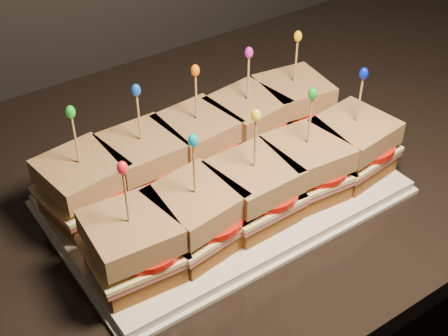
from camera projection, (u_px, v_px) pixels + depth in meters
granite_slab at (192, 179)px, 0.94m from camera, size 2.56×0.73×0.04m
platter at (224, 194)px, 0.87m from camera, size 0.46×0.28×0.02m
platter_rim at (224, 197)px, 0.88m from camera, size 0.47×0.30×0.01m
sandwich_0_bread_bot at (87, 204)px, 0.82m from camera, size 0.11×0.11×0.03m
sandwich_0_ham at (85, 194)px, 0.81m from camera, size 0.12×0.11×0.01m
sandwich_0_cheese at (84, 190)px, 0.81m from camera, size 0.12×0.11×0.01m
sandwich_0_tomato at (94, 184)px, 0.81m from camera, size 0.09×0.09×0.01m
sandwich_0_bread_top at (81, 172)px, 0.79m from camera, size 0.11×0.11×0.03m
sandwich_0_pick at (76, 143)px, 0.76m from camera, size 0.00×0.00×0.09m
sandwich_0_frill at (70, 112)px, 0.74m from camera, size 0.01×0.01×0.02m
sandwich_1_bread_bot at (145, 180)px, 0.86m from camera, size 0.09×0.09×0.03m
sandwich_1_ham at (144, 170)px, 0.85m from camera, size 0.10×0.10×0.01m
sandwich_1_cheese at (144, 166)px, 0.85m from camera, size 0.11×0.10×0.01m
sandwich_1_tomato at (153, 161)px, 0.85m from camera, size 0.09×0.09×0.01m
sandwich_1_bread_top at (142, 149)px, 0.83m from camera, size 0.10×0.10×0.03m
sandwich_1_pick at (139, 120)px, 0.80m from camera, size 0.00×0.00×0.09m
sandwich_1_frill at (136, 90)px, 0.78m from camera, size 0.01×0.01×0.02m
sandwich_2_bread_bot at (198, 158)px, 0.90m from camera, size 0.10×0.10×0.03m
sandwich_2_ham at (198, 149)px, 0.89m from camera, size 0.11×0.11×0.01m
sandwich_2_cheese at (198, 145)px, 0.89m from camera, size 0.11×0.11×0.01m
sandwich_2_tomato at (207, 140)px, 0.89m from camera, size 0.09×0.09×0.01m
sandwich_2_bread_top at (197, 128)px, 0.87m from camera, size 0.10×0.10×0.03m
sandwich_2_pick at (196, 100)px, 0.84m from camera, size 0.00×0.00×0.09m
sandwich_2_frill at (195, 70)px, 0.82m from camera, size 0.01×0.01×0.02m
sandwich_3_bread_bot at (247, 138)px, 0.94m from camera, size 0.11×0.11×0.03m
sandwich_3_ham at (247, 129)px, 0.93m from camera, size 0.12×0.11×0.01m
sandwich_3_cheese at (247, 125)px, 0.93m from camera, size 0.12×0.11×0.01m
sandwich_3_tomato at (256, 120)px, 0.93m from camera, size 0.09×0.09×0.01m
sandwich_3_bread_top at (247, 109)px, 0.91m from camera, size 0.11×0.11×0.03m
sandwich_3_pick at (248, 81)px, 0.88m from camera, size 0.00×0.00×0.09m
sandwich_3_frill at (249, 53)px, 0.86m from camera, size 0.01×0.01×0.02m
sandwich_4_bread_bot at (291, 120)px, 0.98m from camera, size 0.11×0.11×0.03m
sandwich_4_ham at (292, 111)px, 0.97m from camera, size 0.12×0.11×0.01m
sandwich_4_cheese at (292, 107)px, 0.97m from camera, size 0.12×0.12×0.01m
sandwich_4_tomato at (301, 102)px, 0.97m from camera, size 0.09×0.09×0.01m
sandwich_4_bread_top at (294, 91)px, 0.95m from camera, size 0.11×0.11×0.03m
sandwich_4_pick at (296, 64)px, 0.92m from camera, size 0.00×0.00×0.09m
sandwich_4_frill at (298, 36)px, 0.89m from camera, size 0.01×0.01×0.02m
sandwich_5_bread_bot at (134, 264)px, 0.74m from camera, size 0.10×0.10×0.03m
sandwich_5_ham at (133, 253)px, 0.73m from camera, size 0.11×0.11×0.01m
sandwich_5_cheese at (133, 249)px, 0.72m from camera, size 0.11×0.11×0.01m
sandwich_5_tomato at (144, 243)px, 0.72m from camera, size 0.09×0.09×0.01m
sandwich_5_bread_top at (130, 232)px, 0.71m from camera, size 0.10×0.10×0.03m
sandwich_5_pick at (126, 201)px, 0.68m from camera, size 0.00×0.00×0.09m
sandwich_5_frill at (122, 168)px, 0.65m from camera, size 0.01×0.01×0.02m
sandwich_6_bread_bot at (197, 234)px, 0.78m from camera, size 0.11×0.11×0.03m
sandwich_6_ham at (196, 224)px, 0.77m from camera, size 0.12×0.11×0.01m
sandwich_6_cheese at (196, 220)px, 0.76m from camera, size 0.12×0.11×0.01m
sandwich_6_tomato at (207, 214)px, 0.76m from camera, size 0.09×0.09×0.01m
sandwich_6_bread_top at (195, 203)px, 0.75m from camera, size 0.11×0.11×0.03m
sandwich_6_pick at (194, 172)px, 0.72m from camera, size 0.00×0.00×0.09m
sandwich_6_frill at (193, 140)px, 0.69m from camera, size 0.01×0.01×0.02m
sandwich_7_bread_bot at (253, 208)px, 0.82m from camera, size 0.10×0.10×0.03m
sandwich_7_ham at (253, 198)px, 0.81m from camera, size 0.11×0.10×0.01m
sandwich_7_cheese at (253, 194)px, 0.80m from camera, size 0.11×0.10×0.01m
sandwich_7_tomato at (264, 188)px, 0.80m from camera, size 0.09×0.09×0.01m
sandwich_7_bread_top at (254, 176)px, 0.79m from camera, size 0.10×0.10×0.03m
sandwich_7_pick at (255, 147)px, 0.76m from camera, size 0.00×0.00×0.09m
sandwich_7_frill at (256, 116)px, 0.73m from camera, size 0.01×0.01×0.02m
sandwich_8_bread_bot at (304, 183)px, 0.86m from camera, size 0.10×0.10×0.03m
sandwich_8_ham at (305, 174)px, 0.85m from camera, size 0.11×0.11×0.01m
sandwich_8_cheese at (305, 170)px, 0.84m from camera, size 0.11×0.11×0.01m
sandwich_8_tomato at (315, 164)px, 0.84m from camera, size 0.09×0.09×0.01m
sandwich_8_bread_top at (307, 153)px, 0.83m from camera, size 0.10×0.10×0.03m
sandwich_8_pick at (310, 124)px, 0.80m from camera, size 0.00×0.00×0.09m
sandwich_8_frill at (313, 93)px, 0.77m from camera, size 0.01×0.01×0.02m
sandwich_9_bread_bot at (350, 161)px, 0.90m from camera, size 0.11×0.11×0.03m
sandwich_9_ham at (351, 152)px, 0.89m from camera, size 0.12×0.11×0.01m
sandwich_9_cheese at (352, 148)px, 0.88m from camera, size 0.12×0.11×0.01m
sandwich_9_tomato at (362, 143)px, 0.88m from camera, size 0.09×0.09×0.01m
sandwich_9_bread_top at (355, 131)px, 0.87m from camera, size 0.11×0.11×0.03m
sandwich_9_pick at (359, 103)px, 0.84m from camera, size 0.00×0.00×0.09m
sandwich_9_frill at (364, 73)px, 0.81m from camera, size 0.01×0.01×0.02m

